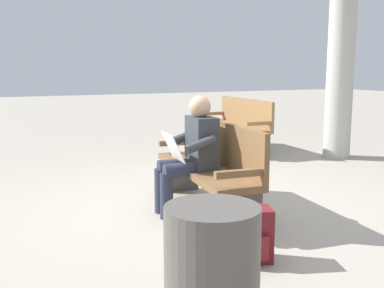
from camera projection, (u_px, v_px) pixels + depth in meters
name	position (u px, v px, depth m)	size (l,w,h in m)	color
ground_plane	(205.00, 210.00, 4.80)	(40.00, 40.00, 0.00)	#A89E8E
bench_near	(211.00, 166.00, 4.75)	(1.83, 0.63, 0.90)	brown
person_seated	(191.00, 151.00, 4.60)	(0.59, 0.60, 1.18)	#33383D
backpack	(248.00, 235.00, 3.50)	(0.34, 0.40, 0.41)	maroon
bench_far	(238.00, 124.00, 8.16)	(1.82, 0.54, 0.90)	olive
support_pillar	(341.00, 51.00, 7.30)	(0.42, 0.42, 3.40)	#B2AFA8
trash_bin	(212.00, 278.00, 2.39)	(0.49, 0.49, 0.77)	#514C47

